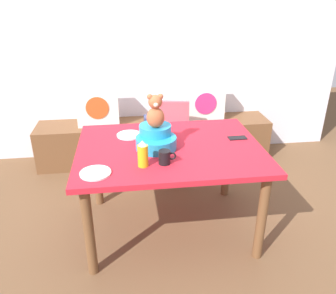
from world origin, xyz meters
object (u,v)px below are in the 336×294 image
pillow_floral_left (98,106)px  coffee_mug (165,157)px  dinner_plate_far (95,173)px  dining_table (170,157)px  dinner_plate_near (129,135)px  teddy_bear (155,112)px  pillow_floral_right (204,102)px  ketchup_bottle (143,154)px  cell_phone (237,138)px  highchair (174,131)px  infant_seat_teal (156,138)px  book_stack (153,119)px

pillow_floral_left → coffee_mug: size_ratio=3.67×
pillow_floral_left → dinner_plate_far: pillow_floral_left is taller
dining_table → dinner_plate_near: (-0.30, 0.25, 0.10)m
teddy_bear → coffee_mug: teddy_bear is taller
pillow_floral_right → ketchup_bottle: bearing=-116.8°
pillow_floral_right → teddy_bear: size_ratio=1.76×
coffee_mug → cell_phone: coffee_mug is taller
highchair → infant_seat_teal: infant_seat_teal is taller
pillow_floral_left → highchair: pillow_floral_left is taller
pillow_floral_right → cell_phone: (-0.00, -1.17, 0.06)m
pillow_floral_right → teddy_bear: (-0.66, -1.25, 0.34)m
pillow_floral_left → highchair: 0.89m
ketchup_bottle → teddy_bear: bearing=68.1°
dining_table → coffee_mug: 0.31m
pillow_floral_right → dinner_plate_far: size_ratio=2.20×
highchair → cell_phone: bearing=-62.1°
teddy_bear → dinner_plate_far: size_ratio=1.25×
pillow_floral_left → dinner_plate_far: size_ratio=2.20×
ketchup_bottle → cell_phone: size_ratio=1.28×
pillow_floral_left → infant_seat_teal: 1.35m
pillow_floral_right → book_stack: pillow_floral_right is taller
dining_table → dinner_plate_far: (-0.53, -0.35, 0.10)m
cell_phone → infant_seat_teal: bearing=95.9°
book_stack → ketchup_bottle: ketchup_bottle is taller
pillow_floral_right → dining_table: bearing=-114.0°
dining_table → book_stack: bearing=90.7°
book_stack → highchair: (0.17, -0.44, 0.03)m
coffee_mug → pillow_floral_right: bearing=67.6°
book_stack → dinner_plate_near: 1.09m
pillow_floral_left → pillow_floral_right: (1.17, 0.00, 0.00)m
pillow_floral_left → highchair: bearing=-28.5°
highchair → cell_phone: (0.40, -0.75, 0.22)m
highchair → pillow_floral_left: bearing=151.5°
dinner_plate_near → pillow_floral_left: bearing=107.5°
dining_table → coffee_mug: (-0.07, -0.27, 0.14)m
dining_table → coffee_mug: bearing=-104.5°
pillow_floral_left → dinner_plate_far: bearing=-87.0°
book_stack → ketchup_bottle: size_ratio=1.08×
highchair → coffee_mug: size_ratio=6.58×
dinner_plate_near → dinner_plate_far: bearing=-111.2°
infant_seat_teal → ketchup_bottle: ketchup_bottle is taller
pillow_floral_left → book_stack: (0.59, 0.02, -0.19)m
dining_table → ketchup_bottle: bearing=-127.7°
dining_table → ketchup_bottle: ketchup_bottle is taller
pillow_floral_right → coffee_mug: pillow_floral_right is taller
book_stack → dinner_plate_far: bearing=-107.5°
book_stack → dining_table: bearing=-89.3°
coffee_mug → dinner_plate_far: bearing=-169.8°
book_stack → dining_table: (0.02, -1.27, 0.15)m
dinner_plate_far → cell_phone: bearing=21.8°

